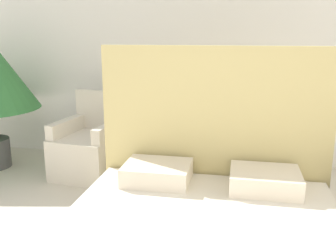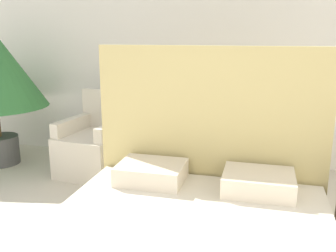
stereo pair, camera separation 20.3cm
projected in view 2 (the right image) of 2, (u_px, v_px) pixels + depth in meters
wall_back at (182, 43)px, 4.50m from camera, size 10.00×0.06×2.90m
armchair_near_window_left at (94, 149)px, 4.25m from camera, size 0.74×0.79×0.92m
armchair_near_window_right at (186, 156)px, 3.99m from camera, size 0.71×0.77×0.92m
side_table at (138, 157)px, 4.09m from camera, size 0.32×0.32×0.49m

